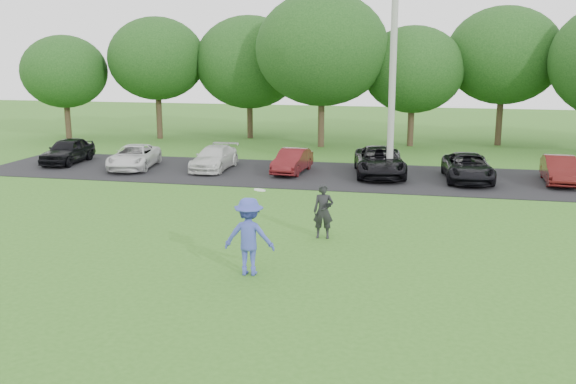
% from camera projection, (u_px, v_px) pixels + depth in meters
% --- Properties ---
extents(ground, '(100.00, 100.00, 0.00)m').
position_uv_depth(ground, '(258.00, 273.00, 15.85)').
color(ground, '#33661D').
rests_on(ground, ground).
extents(parking_lot, '(32.00, 6.50, 0.03)m').
position_uv_depth(parking_lot, '(334.00, 175.00, 28.25)').
color(parking_lot, black).
rests_on(parking_lot, ground).
extents(utility_pole, '(0.28, 0.28, 9.17)m').
position_uv_depth(utility_pole, '(393.00, 70.00, 26.55)').
color(utility_pole, '#9F9F9A').
rests_on(utility_pole, ground).
extents(frisbee_player, '(1.28, 0.79, 2.21)m').
position_uv_depth(frisbee_player, '(249.00, 236.00, 15.57)').
color(frisbee_player, '#3E49AE').
rests_on(frisbee_player, ground).
extents(camera_bystander, '(0.62, 0.45, 1.62)m').
position_uv_depth(camera_bystander, '(323.00, 211.00, 18.67)').
color(camera_bystander, black).
rests_on(camera_bystander, ground).
extents(parked_cars, '(27.59, 5.04, 1.25)m').
position_uv_depth(parked_cars, '(322.00, 161.00, 28.33)').
color(parked_cars, black).
rests_on(parked_cars, parking_lot).
extents(tree_row, '(42.39, 9.85, 8.64)m').
position_uv_depth(tree_row, '(387.00, 60.00, 36.20)').
color(tree_row, '#38281C').
rests_on(tree_row, ground).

